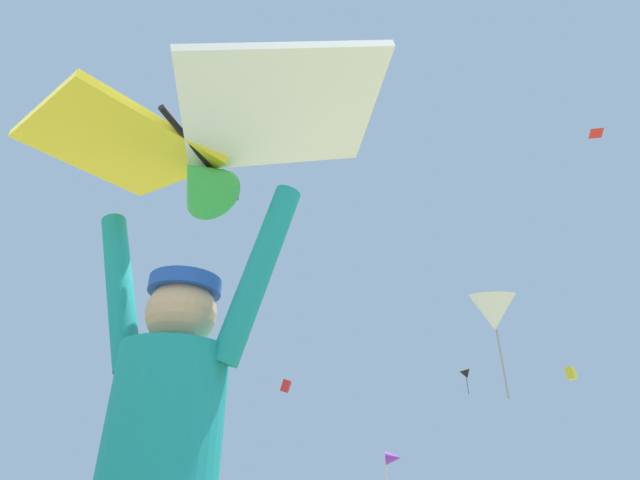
{
  "coord_description": "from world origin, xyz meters",
  "views": [
    {
      "loc": [
        0.71,
        -1.56,
        0.97
      ],
      "look_at": [
        -0.01,
        2.44,
        3.13
      ],
      "focal_mm": 26.76,
      "sensor_mm": 36.0,
      "label": 1
    }
  ],
  "objects": [
    {
      "name": "distant_kite_white_overhead_distant",
      "position": [
        3.23,
        11.67,
        5.38
      ],
      "size": [
        1.66,
        1.81,
        2.96
      ],
      "color": "white"
    },
    {
      "name": "held_stunt_kite",
      "position": [
        -0.01,
        -0.22,
        2.15
      ],
      "size": [
        1.58,
        0.91,
        0.38
      ],
      "color": "black"
    },
    {
      "name": "distant_kite_yellow_low_right",
      "position": [
        -7.23,
        16.46,
        5.67
      ],
      "size": [
        0.54,
        0.66,
        0.75
      ],
      "color": "yellow"
    },
    {
      "name": "distant_kite_red_mid_right",
      "position": [
        -7.56,
        31.32,
        7.48
      ],
      "size": [
        0.76,
        0.62,
        0.98
      ],
      "color": "red"
    },
    {
      "name": "distant_kite_red_low_left",
      "position": [
        10.62,
        18.23,
        16.19
      ],
      "size": [
        0.82,
        0.8,
        0.26
      ],
      "color": "red"
    },
    {
      "name": "marker_flag",
      "position": [
        0.33,
        8.16,
        1.44
      ],
      "size": [
        0.3,
        0.24,
        1.66
      ],
      "color": "silver",
      "rests_on": "ground"
    },
    {
      "name": "distant_kite_yellow_high_right",
      "position": [
        10.78,
        30.67,
        7.51
      ],
      "size": [
        0.7,
        0.64,
        0.79
      ],
      "color": "yellow"
    },
    {
      "name": "distant_kite_black_mid_left",
      "position": [
        4.72,
        32.59,
        8.09
      ],
      "size": [
        1.1,
        1.08,
        1.67
      ],
      "color": "black"
    }
  ]
}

